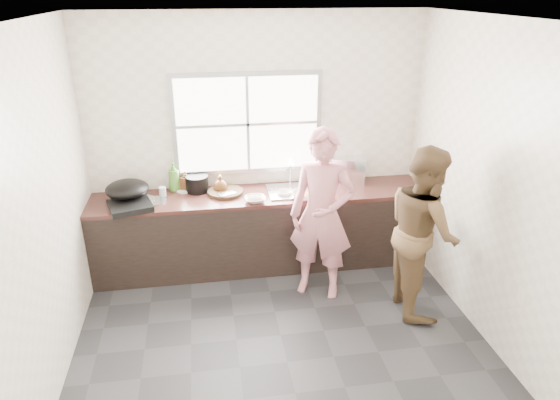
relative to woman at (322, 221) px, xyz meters
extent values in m
cube|color=#28282B|center=(-0.51, -0.65, -0.81)|extent=(3.60, 3.20, 0.01)
cube|color=silver|center=(-0.51, -0.65, 1.90)|extent=(3.60, 3.20, 0.01)
cube|color=silver|center=(-0.51, 0.96, 0.54)|extent=(3.60, 0.01, 2.70)
cube|color=silver|center=(-2.31, -0.65, 0.54)|extent=(0.01, 3.20, 2.70)
cube|color=beige|center=(1.30, -0.65, 0.54)|extent=(0.01, 3.20, 2.70)
cube|color=beige|center=(-0.51, -2.25, 0.54)|extent=(3.60, 0.01, 2.70)
cube|color=black|center=(-0.51, 0.64, -0.40)|extent=(3.60, 0.62, 0.82)
cube|color=#361B16|center=(-0.51, 0.64, 0.03)|extent=(3.60, 0.64, 0.04)
cube|color=silver|center=(-0.16, 0.64, 0.06)|extent=(0.55, 0.45, 0.02)
cylinder|color=silver|center=(-0.16, 0.84, 0.20)|extent=(0.02, 0.02, 0.30)
cube|color=#9EA0A5|center=(-0.61, 0.94, 0.74)|extent=(1.60, 0.05, 1.10)
cube|color=white|center=(-0.61, 0.92, 0.74)|extent=(1.50, 0.01, 1.00)
imported|color=pink|center=(0.00, 0.00, 0.00)|extent=(0.70, 0.60, 1.61)
imported|color=brown|center=(0.88, -0.38, 0.01)|extent=(0.67, 0.83, 1.63)
cylinder|color=black|center=(-0.89, 0.70, 0.07)|extent=(0.42, 0.42, 0.04)
cube|color=silver|center=(-0.88, 0.60, 0.10)|extent=(0.21, 0.16, 0.01)
imported|color=silver|center=(-0.60, 0.43, 0.08)|extent=(0.22, 0.22, 0.05)
imported|color=white|center=(-0.09, 0.43, 0.09)|extent=(0.25, 0.25, 0.06)
imported|color=white|center=(-0.27, 0.56, 0.09)|extent=(0.20, 0.20, 0.06)
cylinder|color=black|center=(-1.18, 0.82, 0.14)|extent=(0.27, 0.27, 0.18)
cylinder|color=silver|center=(-1.31, 0.87, 0.06)|extent=(0.24, 0.24, 0.02)
imported|color=#48852B|center=(-1.43, 0.87, 0.22)|extent=(0.15, 0.15, 0.33)
imported|color=#4D2C13|center=(-1.30, 0.87, 0.16)|extent=(0.12, 0.12, 0.21)
imported|color=#512E14|center=(-0.94, 0.76, 0.14)|extent=(0.15, 0.15, 0.18)
cylinder|color=silver|center=(-1.55, 0.73, 0.11)|extent=(0.09, 0.09, 0.10)
cube|color=black|center=(-1.85, 0.47, 0.08)|extent=(0.50, 0.50, 0.06)
ellipsoid|color=black|center=(-1.89, 0.64, 0.20)|extent=(0.49, 0.49, 0.17)
cube|color=silver|center=(0.53, 0.87, 0.19)|extent=(0.44, 0.38, 0.28)
cylinder|color=silver|center=(-1.75, 0.65, 0.06)|extent=(0.26, 0.26, 0.01)
cylinder|color=#ADAEB3|center=(-1.63, 0.60, 0.06)|extent=(0.27, 0.27, 0.01)
camera|label=1|loc=(-1.10, -4.26, 2.11)|focal=32.00mm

